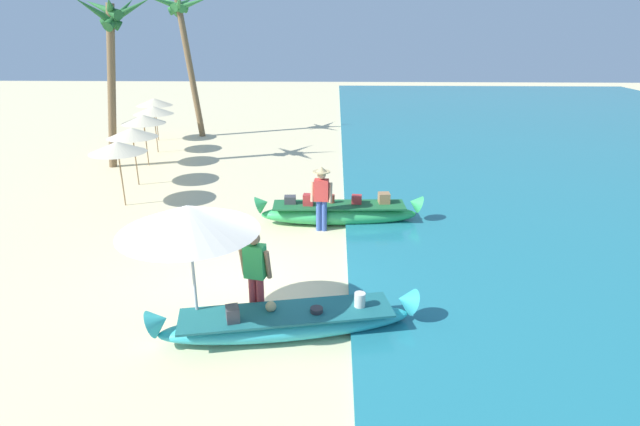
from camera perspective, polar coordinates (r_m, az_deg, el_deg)
The scene contains 13 objects.
ground_plane at distance 10.23m, azimuth -9.48°, elevation -9.05°, with size 80.00×80.00×0.00m, color beige.
boat_cyan_foreground at distance 8.78m, azimuth -3.74°, elevation -12.20°, with size 4.60×1.59×0.76m.
boat_green_midground at distance 13.41m, azimuth 2.14°, elevation 0.04°, with size 4.47×0.95×0.85m.
person_vendor_hatted at distance 12.74m, azimuth 0.17°, elevation 2.13°, with size 0.57×0.44×1.71m.
person_tourist_customer at distance 8.87m, azimuth -7.31°, elevation -6.65°, with size 0.58×0.33×1.72m.
patio_umbrella_large at distance 8.27m, azimuth -14.69°, elevation -0.68°, with size 2.28×2.28×2.34m.
parasol_row_0 at distance 15.52m, azimuth -21.94°, elevation 6.92°, with size 1.60×1.60×1.91m.
parasol_row_1 at distance 17.49m, azimuth -20.47°, elevation 8.50°, with size 1.60×1.60×1.91m.
parasol_row_2 at distance 19.95m, azimuth -19.35°, elevation 9.97°, with size 1.60×1.60×1.91m.
parasol_row_3 at distance 22.01m, azimuth -18.32°, elevation 10.98°, with size 1.60×1.60×1.91m.
parasol_row_4 at distance 24.43m, azimuth -18.22°, elevation 11.84°, with size 1.60×1.60×1.91m.
palm_tree_tall_inland at distance 24.76m, azimuth -15.33°, elevation 19.94°, with size 2.78×2.77×6.36m.
palm_tree_leaning_seaward at distance 19.77m, azimuth -22.48°, elevation 18.30°, with size 2.78×2.77×6.05m.
Camera 1 is at (1.93, -8.72, 4.99)m, focal length 28.30 mm.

